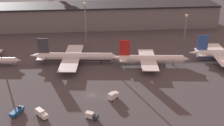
% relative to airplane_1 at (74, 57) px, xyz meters
% --- Properties ---
extents(ground, '(600.00, 600.00, 0.00)m').
position_rel_airplane_1_xyz_m(ground, '(8.59, -35.11, -3.74)').
color(ground, '#423F44').
extents(terminal_building, '(195.18, 27.16, 17.23)m').
position_rel_airplane_1_xyz_m(terminal_building, '(8.59, 66.71, 4.92)').
color(terminal_building, slate).
rests_on(terminal_building, ground).
extents(airplane_1, '(49.14, 37.43, 14.38)m').
position_rel_airplane_1_xyz_m(airplane_1, '(0.00, 0.00, 0.00)').
color(airplane_1, silver).
rests_on(airplane_1, ground).
extents(airplane_2, '(42.42, 29.24, 14.32)m').
position_rel_airplane_1_xyz_m(airplane_2, '(40.97, -6.15, -0.22)').
color(airplane_2, silver).
rests_on(airplane_2, ground).
extents(airplane_3, '(37.37, 33.80, 14.70)m').
position_rel_airplane_1_xyz_m(airplane_3, '(82.63, -3.12, 0.09)').
color(airplane_3, white).
rests_on(airplane_3, ground).
extents(service_vehicle_0, '(5.06, 6.93, 2.89)m').
position_rel_airplane_1_xyz_m(service_vehicle_0, '(-21.14, -46.99, -2.37)').
color(service_vehicle_0, '#195199').
rests_on(service_vehicle_0, ground).
extents(service_vehicle_2, '(5.34, 4.28, 2.85)m').
position_rel_airplane_1_xyz_m(service_vehicle_2, '(8.07, -52.84, -2.13)').
color(service_vehicle_2, '#282D38').
rests_on(service_vehicle_2, ground).
extents(service_vehicle_3, '(5.58, 6.18, 3.04)m').
position_rel_airplane_1_xyz_m(service_vehicle_3, '(-11.32, -49.75, -2.02)').
color(service_vehicle_3, white).
rests_on(service_vehicle_3, ground).
extents(service_vehicle_4, '(5.15, 5.24, 3.44)m').
position_rel_airplane_1_xyz_m(service_vehicle_4, '(17.67, -39.47, -1.86)').
color(service_vehicle_4, white).
rests_on(service_vehicle_4, ground).
extents(lamp_post_1, '(1.80, 1.80, 28.28)m').
position_rel_airplane_1_xyz_m(lamp_post_1, '(6.66, 24.57, 13.95)').
color(lamp_post_1, slate).
rests_on(lamp_post_1, ground).
extents(lamp_post_2, '(1.80, 1.80, 19.56)m').
position_rel_airplane_1_xyz_m(lamp_post_2, '(70.09, 24.57, 9.11)').
color(lamp_post_2, slate).
rests_on(lamp_post_2, ground).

